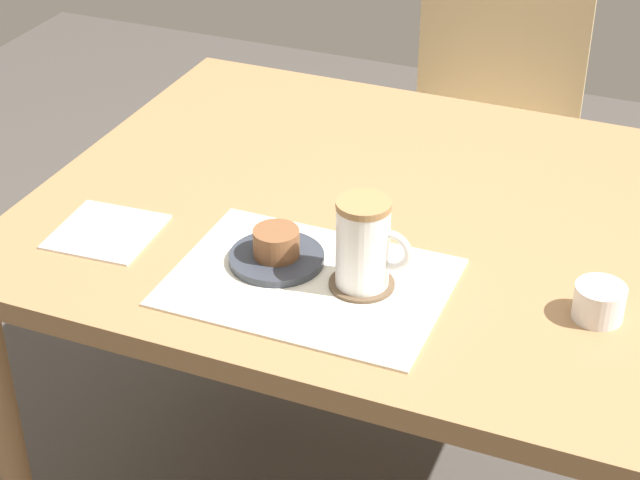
{
  "coord_description": "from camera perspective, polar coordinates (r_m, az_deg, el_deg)",
  "views": [
    {
      "loc": [
        0.47,
        -1.41,
        1.58
      ],
      "look_at": [
        -0.03,
        -0.2,
        0.77
      ],
      "focal_mm": 60.0,
      "sensor_mm": 36.0,
      "label": 1
    }
  ],
  "objects": [
    {
      "name": "pastry_plate",
      "position": [
        1.57,
        -2.33,
        -0.97
      ],
      "size": [
        0.14,
        0.14,
        0.01
      ],
      "primitive_type": "cylinder",
      "color": "#333842",
      "rests_on": "placemat"
    },
    {
      "name": "dining_table",
      "position": [
        1.75,
        3.37,
        -0.4
      ],
      "size": [
        1.11,
        0.9,
        0.72
      ],
      "color": "#997047",
      "rests_on": "ground_plane"
    },
    {
      "name": "placemat",
      "position": [
        1.53,
        -0.57,
        -2.26
      ],
      "size": [
        0.39,
        0.28,
        0.0
      ],
      "primitive_type": "cube",
      "color": "silver",
      "rests_on": "dining_table"
    },
    {
      "name": "wooden_chair",
      "position": [
        2.49,
        8.89,
        5.38
      ],
      "size": [
        0.45,
        0.45,
        0.87
      ],
      "rotation": [
        0.0,
        0.0,
        3.21
      ],
      "color": "#D1B27F",
      "rests_on": "ground_plane"
    },
    {
      "name": "coffee_coaster",
      "position": [
        1.52,
        2.24,
        -2.34
      ],
      "size": [
        0.09,
        0.09,
        0.0
      ],
      "primitive_type": "cylinder",
      "color": "brown",
      "rests_on": "placemat"
    },
    {
      "name": "paper_napkin",
      "position": [
        1.68,
        -11.33,
        0.43
      ],
      "size": [
        0.16,
        0.16,
        0.0
      ],
      "primitive_type": "cube",
      "rotation": [
        0.0,
        0.0,
        0.06
      ],
      "color": "white",
      "rests_on": "dining_table"
    },
    {
      "name": "sugar_bowl",
      "position": [
        1.5,
        14.66,
        -3.22
      ],
      "size": [
        0.07,
        0.07,
        0.05
      ],
      "primitive_type": "cylinder",
      "color": "white",
      "rests_on": "dining_table"
    },
    {
      "name": "coffee_mug",
      "position": [
        1.48,
        2.37,
        -0.17
      ],
      "size": [
        0.11,
        0.08,
        0.13
      ],
      "color": "white",
      "rests_on": "coffee_coaster"
    },
    {
      "name": "pastry",
      "position": [
        1.55,
        -2.35,
        -0.14
      ],
      "size": [
        0.07,
        0.07,
        0.04
      ],
      "primitive_type": "cylinder",
      "color": "brown",
      "rests_on": "pastry_plate"
    }
  ]
}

